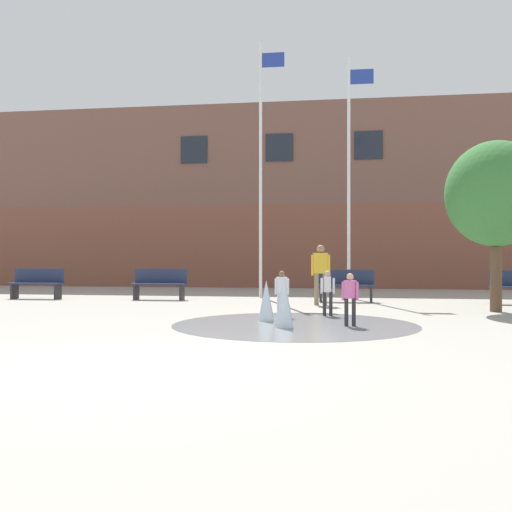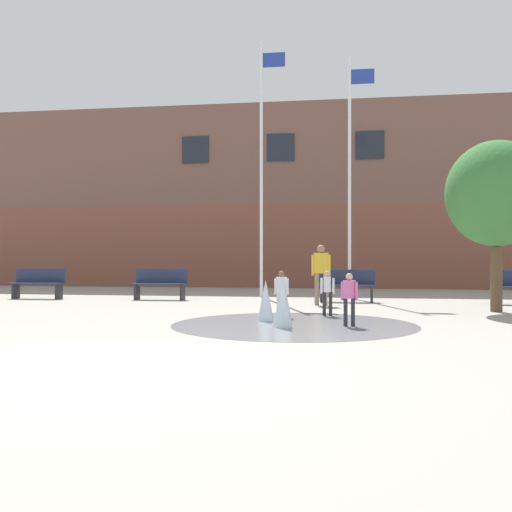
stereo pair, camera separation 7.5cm
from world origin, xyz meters
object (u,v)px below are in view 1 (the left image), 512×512
Objects in this scene: park_bench_center at (346,285)px; child_running at (282,290)px; flagpole_right at (350,170)px; park_bench_far_left at (37,283)px; adult_near_bench at (321,270)px; child_with_pink_shirt at (328,289)px; flagpole_left at (261,161)px; child_in_fountain at (350,295)px; street_tree_near_building at (496,194)px; park_bench_left_of_flagpoles at (160,283)px.

child_running is at bearing -107.07° from park_bench_center.
park_bench_far_left is at bearing -169.81° from flagpole_right.
adult_near_bench is 2.81m from child_with_pink_shirt.
flagpole_left is at bearing 27.06° from child_with_pink_shirt.
flagpole_right reaches higher than park_bench_far_left.
park_bench_far_left is 1.00× the size of park_bench_center.
flagpole_right is at bearing 85.41° from park_bench_center.
flagpole_right is at bearing 47.13° from child_in_fountain.
adult_near_bench is 0.20× the size of flagpole_left.
child_with_pink_shirt is (-0.47, 1.87, 0.00)m from child_in_fountain.
child_with_pink_shirt reaches higher than park_bench_center.
flagpole_right is (1.47, 5.93, 3.37)m from child_running.
child_running is at bearing -157.91° from street_tree_near_building.
park_bench_far_left is 10.13m from flagpole_right.
flagpole_left is 2.02× the size of street_tree_near_building.
adult_near_bench is (4.80, -1.23, 0.45)m from park_bench_left_of_flagpoles.
park_bench_left_of_flagpoles is 1.01× the size of adult_near_bench.
flagpole_left reaches higher than child_in_fountain.
park_bench_far_left is 1.62× the size of child_running.
child_in_fountain is at bearing -64.50° from child_running.
park_bench_left_of_flagpoles is 1.62× the size of child_running.
flagpole_right reaches higher than street_tree_near_building.
child_running is 0.12× the size of flagpole_left.
park_bench_far_left is 1.62× the size of child_in_fountain.
child_running is at bearing 118.82° from child_with_pink_shirt.
child_with_pink_shirt is 6.48m from flagpole_right.
flagpole_right reaches higher than park_bench_left_of_flagpoles.
park_bench_center is 4.60m from child_running.
flagpole_left reaches higher than park_bench_center.
adult_near_bench reaches higher than park_bench_left_of_flagpoles.
street_tree_near_building reaches higher than child_running.
park_bench_far_left is 9.64m from child_with_pink_shirt.
adult_near_bench is at bearing -54.32° from flagpole_left.
park_bench_left_of_flagpoles is 6.74m from flagpole_right.
park_bench_left_of_flagpoles is 6.04m from child_running.
child_with_pink_shirt is at bearing -95.35° from flagpole_right.
park_bench_left_of_flagpoles is 1.62× the size of child_with_pink_shirt.
child_with_pink_shirt is 4.68m from street_tree_near_building.
child_running is at bearing 92.11° from child_in_fountain.
child_with_pink_shirt is at bearing 61.57° from child_in_fountain.
park_bench_far_left is 0.40× the size of street_tree_near_building.
park_bench_far_left is 0.20× the size of flagpole_left.
park_bench_center is (5.46, -0.03, 0.00)m from park_bench_left_of_flagpoles.
flagpole_left is 7.43m from street_tree_near_building.
park_bench_left_of_flagpoles is 0.40× the size of street_tree_near_building.
street_tree_near_building is (3.34, -3.97, -1.21)m from flagpole_right.
adult_near_bench is 4.71m from child_in_fountain.
adult_near_bench is 0.21× the size of flagpole_right.
flagpole_left is (-1.27, 5.93, 3.70)m from child_running.
flagpole_right reaches higher than child_in_fountain.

